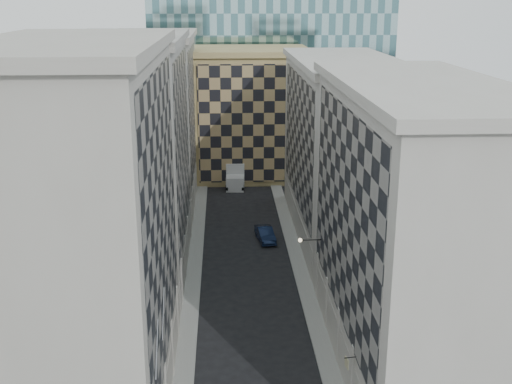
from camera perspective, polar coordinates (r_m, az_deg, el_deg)
name	(u,v)px	position (r m, az deg, el deg)	size (l,w,h in m)	color
sidewalk_west	(193,279)	(62.16, -5.60, -7.70)	(1.50, 100.00, 0.15)	gray
sidewalk_east	(302,277)	(62.53, 4.14, -7.51)	(1.50, 100.00, 0.15)	gray
bldg_left_a	(83,237)	(40.94, -15.09, -3.84)	(10.80, 22.80, 23.70)	#A7A296
bldg_left_b	(131,158)	(61.81, -11.01, 2.98)	(10.80, 22.80, 22.70)	gray
bldg_left_c	(155,120)	(83.27, -9.00, 6.33)	(10.80, 22.80, 21.70)	#A7A296
bldg_right_a	(411,230)	(46.18, 13.66, -3.32)	(10.80, 26.80, 20.70)	#B0ACA1
bldg_right_b	(342,149)	(71.51, 7.63, 3.83)	(10.80, 28.80, 19.70)	#B0ACA1
tan_block	(251,112)	(95.85, -0.46, 7.08)	(16.80, 14.80, 18.80)	#9E8753
flagpoles_left	(160,330)	(37.26, -8.52, -12.06)	(0.10, 6.33, 2.33)	gray
bracket_lamp	(302,240)	(54.56, 4.13, -4.29)	(1.98, 0.36, 0.36)	black
box_truck	(236,175)	(91.39, -1.83, 1.48)	(2.88, 6.41, 3.45)	silver
dark_car	(265,234)	(71.07, 0.83, -3.77)	(1.62, 4.64, 1.53)	#0F1A37
shop_sign	(347,362)	(42.29, 8.09, -14.76)	(0.76, 0.67, 0.74)	black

